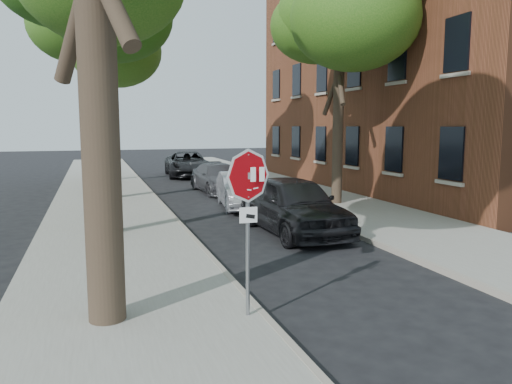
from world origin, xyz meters
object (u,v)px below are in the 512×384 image
Objects in this scene: apartment_building at (448,32)px; car_b at (241,190)px; car_a at (294,205)px; tree_right at (338,13)px; car_c at (218,178)px; tree_far at (92,46)px; stop_sign at (248,200)px; car_d at (188,164)px; tree_mid_b at (99,0)px.

apartment_building is 14.03m from car_b.
car_a reaches higher than car_b.
tree_right is (-8.02, -3.89, -0.44)m from apartment_building.
apartment_building is at bearing 25.87° from tree_right.
car_a is 9.40m from car_c.
tree_far is 14.02m from tree_right.
car_a is at bearing 61.53° from stop_sign.
tree_right reaches higher than car_d.
stop_sign is at bearing -123.38° from tree_right.
apartment_building is at bearing -0.43° from tree_mid_b.
car_c is (5.32, -5.85, -6.55)m from tree_far.
stop_sign is 0.28× the size of tree_right.
stop_sign is 0.25× the size of tree_mid_b.
car_a is 4.77m from car_b.
car_c is at bearing 123.28° from tree_right.
car_a is 0.89× the size of car_d.
car_c is at bearing 87.95° from car_a.
car_d reaches higher than car_b.
car_c is at bearing 77.82° from stop_sign.
car_b is (-3.66, 0.52, -6.54)m from tree_right.
tree_far is 13.34m from car_b.
tree_right is 1.71× the size of car_d.
stop_sign is at bearing -94.00° from car_d.
stop_sign is 0.54× the size of car_a.
car_c is (5.02, 1.14, -7.33)m from tree_mid_b.
car_d is at bearing 141.80° from apartment_building.
tree_right is at bearing 49.22° from car_a.
tree_mid_b is 2.55× the size of car_b.
car_a is at bearing -93.65° from car_c.
tree_far reaches higher than car_d.
tree_mid_b is at bearing 179.57° from apartment_building.
car_d is at bearing 86.98° from car_c.
car_b is 4.64m from car_c.
tree_far is 1.71× the size of car_d.
tree_mid_b is 1.90× the size of car_d.
apartment_building is at bearing 43.65° from stop_sign.
car_d is (5.02, 8.85, -7.24)m from tree_mid_b.
car_b is at bearing -64.34° from tree_far.
car_d is (0.00, 7.71, 0.09)m from car_c.
stop_sign is 21.88m from tree_far.
tree_right is (6.68, 10.14, 5.26)m from stop_sign.
tree_far reaches higher than car_a.
stop_sign is at bearing -105.19° from car_c.
apartment_building reaches higher than car_d.
tree_far reaches higher than stop_sign.
stop_sign is at bearing -119.88° from car_a.
car_a is at bearing -144.74° from apartment_building.
car_b is at bearing -87.16° from car_d.
apartment_building is 15.66m from car_a.
car_c is at bearing -47.72° from tree_far.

